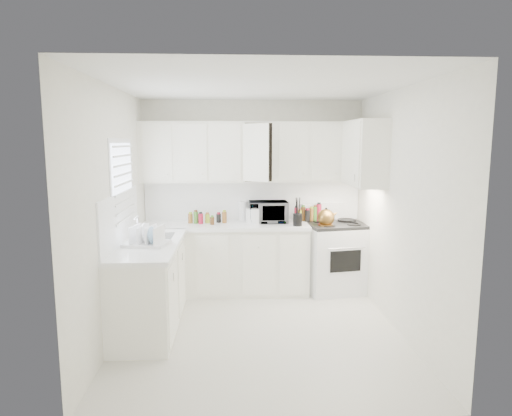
{
  "coord_description": "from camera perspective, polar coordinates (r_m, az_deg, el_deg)",
  "views": [
    {
      "loc": [
        -0.27,
        -4.61,
        2.05
      ],
      "look_at": [
        0.0,
        0.7,
        1.25
      ],
      "focal_mm": 31.39,
      "sensor_mm": 36.0,
      "label": 1
    }
  ],
  "objects": [
    {
      "name": "spice_left_5",
      "position": [
        6.03,
        -4.82,
        -1.36
      ],
      "size": [
        0.06,
        0.06,
        0.13
      ],
      "primitive_type": "cylinder",
      "color": "black",
      "rests_on": "countertop_back"
    },
    {
      "name": "sauce_right_6",
      "position": [
        6.26,
        7.98,
        -0.76
      ],
      "size": [
        0.06,
        0.06,
        0.19
      ],
      "primitive_type": "cylinder",
      "color": "#B41834",
      "rests_on": "countertop_back"
    },
    {
      "name": "spice_left_1",
      "position": [
        6.05,
        -7.67,
        -1.38
      ],
      "size": [
        0.06,
        0.06,
        0.13
      ],
      "primitive_type": "cylinder",
      "color": "#43812B",
      "rests_on": "countertop_back"
    },
    {
      "name": "upper_cabinets_back",
      "position": [
        6.07,
        -0.36,
        3.36
      ],
      "size": [
        3.0,
        0.33,
        0.8
      ],
      "primitive_type": null,
      "color": "white",
      "rests_on": "wall_back"
    },
    {
      "name": "stove",
      "position": [
        6.22,
        10.14,
        -5.03
      ],
      "size": [
        0.88,
        0.77,
        1.21
      ],
      "primitive_type": null,
      "rotation": [
        0.0,
        0.0,
        0.17
      ],
      "color": "white",
      "rests_on": "floor"
    },
    {
      "name": "tea_kettle",
      "position": [
        5.94,
        8.91,
        -1.06
      ],
      "size": [
        0.29,
        0.24,
        0.26
      ],
      "primitive_type": null,
      "rotation": [
        0.0,
        0.0,
        -0.03
      ],
      "color": "olive",
      "rests_on": "stove"
    },
    {
      "name": "sink",
      "position": [
        5.33,
        -12.81,
        -2.25
      ],
      "size": [
        0.42,
        0.38,
        0.3
      ],
      "primitive_type": null,
      "color": "gray",
      "rests_on": "countertop_left"
    },
    {
      "name": "window_blinds",
      "position": [
        5.13,
        -16.57,
        2.61
      ],
      "size": [
        0.06,
        0.96,
        1.06
      ],
      "primitive_type": null,
      "color": "white",
      "rests_on": "wall_left"
    },
    {
      "name": "dish_rack",
      "position": [
        4.88,
        -13.83,
        -3.23
      ],
      "size": [
        0.5,
        0.42,
        0.24
      ],
      "primitive_type": null,
      "rotation": [
        0.0,
        0.0,
        -0.21
      ],
      "color": "white",
      "rests_on": "countertop_left"
    },
    {
      "name": "ceiling",
      "position": [
        4.65,
        0.46,
        15.36
      ],
      "size": [
        3.2,
        3.2,
        0.0
      ],
      "primitive_type": "plane",
      "rotation": [
        3.14,
        0.0,
        0.0
      ],
      "color": "white",
      "rests_on": "ground"
    },
    {
      "name": "backsplash_back",
      "position": [
        6.26,
        -0.42,
        0.98
      ],
      "size": [
        2.98,
        0.02,
        0.55
      ],
      "primitive_type": "cube",
      "color": "white",
      "rests_on": "wall_back"
    },
    {
      "name": "floor",
      "position": [
        5.05,
        0.43,
        -15.39
      ],
      "size": [
        3.2,
        3.2,
        0.0
      ],
      "primitive_type": "plane",
      "color": "silver",
      "rests_on": "ground"
    },
    {
      "name": "sauce_right_3",
      "position": [
        6.17,
        6.58,
        -0.87
      ],
      "size": [
        0.06,
        0.06,
        0.19
      ],
      "primitive_type": "cylinder",
      "color": "black",
      "rests_on": "countertop_back"
    },
    {
      "name": "countertop_left",
      "position": [
        5.02,
        -13.43,
        -4.62
      ],
      "size": [
        0.64,
        1.62,
        0.05
      ],
      "primitive_type": "cube",
      "color": "white",
      "rests_on": "lower_cabinets_left"
    },
    {
      "name": "utensil_crock",
      "position": [
        5.84,
        5.34,
        -0.42
      ],
      "size": [
        0.15,
        0.15,
        0.38
      ],
      "primitive_type": null,
      "rotation": [
        0.0,
        0.0,
        0.15
      ],
      "color": "black",
      "rests_on": "countertop_back"
    },
    {
      "name": "sauce_right_0",
      "position": [
        6.21,
        4.99,
        -0.79
      ],
      "size": [
        0.06,
        0.06,
        0.19
      ],
      "primitive_type": "cylinder",
      "color": "#B41834",
      "rests_on": "countertop_back"
    },
    {
      "name": "paper_towel",
      "position": [
        6.2,
        -1.67,
        -0.4
      ],
      "size": [
        0.12,
        0.12,
        0.27
      ],
      "primitive_type": "cylinder",
      "color": "white",
      "rests_on": "countertop_back"
    },
    {
      "name": "spice_left_6",
      "position": [
        6.12,
        -4.1,
        -1.21
      ],
      "size": [
        0.06,
        0.06,
        0.13
      ],
      "primitive_type": "cylinder",
      "color": "#9A602A",
      "rests_on": "countertop_back"
    },
    {
      "name": "spice_left_3",
      "position": [
        6.04,
        -6.25,
        -1.37
      ],
      "size": [
        0.06,
        0.06,
        0.13
      ],
      "primitive_type": "cylinder",
      "color": "#A7C42E",
      "rests_on": "countertop_back"
    },
    {
      "name": "countertop_back",
      "position": [
        6.0,
        -4.01,
        -2.26
      ],
      "size": [
        2.24,
        0.64,
        0.05
      ],
      "primitive_type": "cube",
      "color": "white",
      "rests_on": "lower_cabinets_back"
    },
    {
      "name": "wall_right",
      "position": [
        4.99,
        17.89,
        -0.49
      ],
      "size": [
        0.0,
        3.2,
        3.2
      ],
      "primitive_type": "plane",
      "rotation": [
        1.57,
        0.0,
        -1.57
      ],
      "color": "white",
      "rests_on": "ground"
    },
    {
      "name": "wall_left",
      "position": [
        4.83,
        -17.64,
        -0.78
      ],
      "size": [
        0.0,
        3.2,
        3.2
      ],
      "primitive_type": "plane",
      "rotation": [
        1.57,
        0.0,
        1.57
      ],
      "color": "white",
      "rests_on": "ground"
    },
    {
      "name": "sauce_right_1",
      "position": [
        6.16,
        5.57,
        -0.88
      ],
      "size": [
        0.06,
        0.06,
        0.19
      ],
      "primitive_type": "cylinder",
      "color": "#A7C42E",
      "rests_on": "countertop_back"
    },
    {
      "name": "sauce_right_4",
      "position": [
        6.24,
        6.99,
        -0.77
      ],
      "size": [
        0.06,
        0.06,
        0.19
      ],
      "primitive_type": "cylinder",
      "color": "#9A602A",
      "rests_on": "countertop_back"
    },
    {
      "name": "wall_back",
      "position": [
        6.26,
        -0.43,
        1.67
      ],
      "size": [
        3.0,
        0.0,
        3.0
      ],
      "primitive_type": "plane",
      "rotation": [
        1.57,
        0.0,
        0.0
      ],
      "color": "white",
      "rests_on": "ground"
    },
    {
      "name": "spice_left_0",
      "position": [
        6.14,
        -8.3,
        -1.24
      ],
      "size": [
        0.06,
        0.06,
        0.13
      ],
      "primitive_type": "cylinder",
      "color": "#9A602A",
      "rests_on": "countertop_back"
    },
    {
      "name": "rice_cooker",
      "position": [
        6.02,
        -0.18,
        -0.81
      ],
      "size": [
        0.28,
        0.28,
        0.24
      ],
      "primitive_type": null,
      "rotation": [
        0.0,
        0.0,
        -0.16
      ],
      "color": "white",
      "rests_on": "countertop_back"
    },
    {
      "name": "lower_cabinets_left",
      "position": [
        5.15,
        -13.36,
        -9.78
      ],
      "size": [
        0.6,
        1.6,
        0.9
      ],
      "primitive_type": null,
      "color": "white",
      "rests_on": "floor"
    },
    {
      "name": "upper_cabinets_right",
      "position": [
        5.69,
        13.51,
        2.77
      ],
      "size": [
        0.33,
        0.9,
        0.8
      ],
      "primitive_type": null,
      "color": "white",
      "rests_on": "wall_right"
    },
    {
      "name": "spice_left_4",
      "position": [
        6.12,
        -5.5,
        -1.22
      ],
      "size": [
        0.06,
        0.06,
        0.13
      ],
      "primitive_type": "cylinder",
      "color": "#573619",
      "rests_on": "countertop_back"
    },
    {
      "name": "lower_cabinets_back",
      "position": [
        6.12,
        -3.97,
        -6.62
      ],
      "size": [
        2.22,
        0.6,
        0.9
      ],
      "primitive_type": null,
      "color": "white",
      "rests_on": "floor"
    },
    {
      "name": "frying_pan",
      "position": [
        6.34,
        11.49,
        -1.47
      ],
      "size": [
        0.36,
        0.48,
        0.04
      ],
      "primitive_type": null,
      "rotation": [
        0.0,
        0.0,
        0.26
      ],
      "color": "black",
      "rests_on": "stove"
    },
    {
      "name": "backsplash_left",
      "position": [
        5.03,
        -16.92,
        -1.25
      ],
      "size": [
        0.02,
        1.6,
        0.55
      ],
      "primitive_type": "cube",
      "color": "white",
      "rests_on": "wall_left"
    },
    {
      "name": "wall_front",
      "position": [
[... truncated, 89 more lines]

